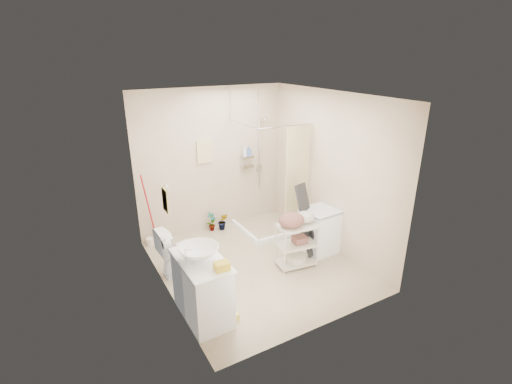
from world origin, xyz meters
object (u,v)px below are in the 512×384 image
vanity (202,288)px  laundry_rack (297,241)px  toilet (183,250)px  washing_machine (319,230)px

vanity → laundry_rack: laundry_rack is taller
vanity → laundry_rack: (1.71, 0.39, 0.01)m
laundry_rack → vanity: bearing=-159.7°
vanity → toilet: bearing=82.8°
washing_machine → laundry_rack: 0.62m
washing_machine → vanity: bearing=-168.7°
toilet → laundry_rack: size_ratio=0.90×
toilet → laundry_rack: laundry_rack is taller
vanity → toilet: 1.09m
washing_machine → toilet: bearing=164.1°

